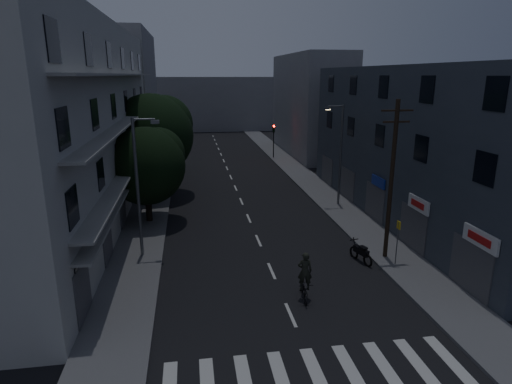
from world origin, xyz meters
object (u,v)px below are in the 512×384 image
object	(u,v)px
bus_stop_sign	(398,235)
cyclist	(304,283)
motorcycle	(361,253)
utility_pole	(392,178)

from	to	relation	value
bus_stop_sign	cyclist	size ratio (longest dim) A/B	1.05
bus_stop_sign	cyclist	world-z (taller)	bus_stop_sign
motorcycle	cyclist	world-z (taller)	cyclist
bus_stop_sign	cyclist	xyz separation A→B (m)	(-6.00, -2.69, -1.08)
utility_pole	cyclist	bearing A→B (deg)	-147.28
utility_pole	motorcycle	size ratio (longest dim) A/B	4.59
utility_pole	cyclist	size ratio (longest dim) A/B	3.75
utility_pole	motorcycle	xyz separation A→B (m)	(-1.57, -0.18, -4.36)
cyclist	motorcycle	bearing A→B (deg)	46.90
bus_stop_sign	utility_pole	bearing A→B (deg)	95.20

